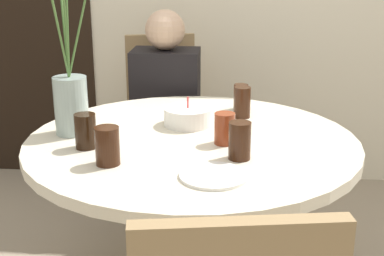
{
  "coord_description": "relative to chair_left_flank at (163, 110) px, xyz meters",
  "views": [
    {
      "loc": [
        0.15,
        -1.86,
        1.36
      ],
      "look_at": [
        0.0,
        0.0,
        0.75
      ],
      "focal_mm": 50.0,
      "sensor_mm": 36.0,
      "label": 1
    }
  ],
  "objects": [
    {
      "name": "doorway_panel",
      "position": [
        -0.92,
        0.37,
        0.49
      ],
      "size": [
        0.9,
        0.01,
        2.05
      ],
      "color": "black",
      "rests_on": "ground_plane"
    },
    {
      "name": "dining_table",
      "position": [
        0.23,
        -0.94,
        0.05
      ],
      "size": [
        1.23,
        1.23,
        0.71
      ],
      "color": "beige",
      "rests_on": "ground_plane"
    },
    {
      "name": "chair_left_flank",
      "position": [
        0.0,
        0.0,
        0.0
      ],
      "size": [
        0.48,
        0.48,
        0.94
      ],
      "rotation": [
        0.0,
        0.0,
        0.24
      ],
      "color": "tan",
      "rests_on": "ground_plane"
    },
    {
      "name": "birthday_cake",
      "position": [
        0.21,
        -0.78,
        0.21
      ],
      "size": [
        0.19,
        0.19,
        0.12
      ],
      "color": "white",
      "rests_on": "dining_table"
    },
    {
      "name": "flower_vase",
      "position": [
        -0.22,
        -0.92,
        0.39
      ],
      "size": [
        0.23,
        0.34,
        0.71
      ],
      "color": "#9EB2AD",
      "rests_on": "dining_table"
    },
    {
      "name": "side_plate",
      "position": [
        0.33,
        -1.3,
        0.18
      ],
      "size": [
        0.21,
        0.21,
        0.01
      ],
      "color": "white",
      "rests_on": "dining_table"
    },
    {
      "name": "drink_glass_0",
      "position": [
        0.36,
        -0.99,
        0.23
      ],
      "size": [
        0.07,
        0.07,
        0.11
      ],
      "color": "maroon",
      "rests_on": "dining_table"
    },
    {
      "name": "drink_glass_1",
      "position": [
        -0.13,
        -1.07,
        0.23
      ],
      "size": [
        0.08,
        0.08,
        0.12
      ],
      "color": "black",
      "rests_on": "dining_table"
    },
    {
      "name": "drink_glass_2",
      "position": [
        0.41,
        -1.14,
        0.23
      ],
      "size": [
        0.07,
        0.07,
        0.13
      ],
      "color": "#33190C",
      "rests_on": "dining_table"
    },
    {
      "name": "drink_glass_3",
      "position": [
        0.42,
        -0.66,
        0.24
      ],
      "size": [
        0.07,
        0.07,
        0.13
      ],
      "color": "#33190C",
      "rests_on": "dining_table"
    },
    {
      "name": "drink_glass_4",
      "position": [
        0.42,
        -0.54,
        0.23
      ],
      "size": [
        0.06,
        0.06,
        0.11
      ],
      "color": "#33190C",
      "rests_on": "dining_table"
    },
    {
      "name": "drink_glass_5",
      "position": [
        -0.02,
        -1.22,
        0.23
      ],
      "size": [
        0.08,
        0.08,
        0.13
      ],
      "color": "#33190C",
      "rests_on": "dining_table"
    },
    {
      "name": "person_guest",
      "position": [
        0.04,
        -0.15,
        -0.02
      ],
      "size": [
        0.34,
        0.24,
        1.1
      ],
      "color": "#383333",
      "rests_on": "ground_plane"
    }
  ]
}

